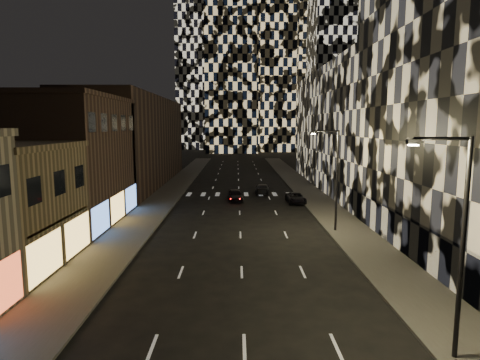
{
  "coord_description": "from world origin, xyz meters",
  "views": [
    {
      "loc": [
        -0.33,
        -5.22,
        9.55
      ],
      "look_at": [
        -0.11,
        20.76,
        6.0
      ],
      "focal_mm": 30.0,
      "sensor_mm": 36.0,
      "label": 1
    }
  ],
  "objects_px": {
    "streetlight_near": "(458,233)",
    "car_dark_midlane": "(235,195)",
    "car_dark_oncoming": "(262,189)",
    "streetlight_far": "(334,173)",
    "car_dark_rightlane": "(296,198)"
  },
  "relations": [
    {
      "from": "streetlight_near",
      "to": "car_dark_midlane",
      "type": "distance_m",
      "value": 36.36
    },
    {
      "from": "car_dark_oncoming",
      "to": "car_dark_midlane",
      "type": "bearing_deg",
      "value": 60.08
    },
    {
      "from": "streetlight_near",
      "to": "streetlight_far",
      "type": "bearing_deg",
      "value": 90.0
    },
    {
      "from": "car_dark_midlane",
      "to": "car_dark_rightlane",
      "type": "height_order",
      "value": "car_dark_midlane"
    },
    {
      "from": "streetlight_near",
      "to": "streetlight_far",
      "type": "xyz_separation_m",
      "value": [
        0.0,
        20.0,
        0.0
      ]
    },
    {
      "from": "streetlight_far",
      "to": "car_dark_oncoming",
      "type": "bearing_deg",
      "value": 103.83
    },
    {
      "from": "car_dark_oncoming",
      "to": "car_dark_rightlane",
      "type": "relative_size",
      "value": 1.04
    },
    {
      "from": "streetlight_near",
      "to": "car_dark_oncoming",
      "type": "height_order",
      "value": "streetlight_near"
    },
    {
      "from": "streetlight_far",
      "to": "car_dark_midlane",
      "type": "relative_size",
      "value": 2.04
    },
    {
      "from": "car_dark_midlane",
      "to": "streetlight_far",
      "type": "bearing_deg",
      "value": -65.21
    },
    {
      "from": "streetlight_near",
      "to": "car_dark_oncoming",
      "type": "xyz_separation_m",
      "value": [
        -5.04,
        40.48,
        -4.66
      ]
    },
    {
      "from": "car_dark_midlane",
      "to": "car_dark_rightlane",
      "type": "relative_size",
      "value": 0.96
    },
    {
      "from": "streetlight_far",
      "to": "car_dark_midlane",
      "type": "distance_m",
      "value": 17.99
    },
    {
      "from": "streetlight_near",
      "to": "car_dark_rightlane",
      "type": "distance_m",
      "value": 33.96
    },
    {
      "from": "streetlight_near",
      "to": "streetlight_far",
      "type": "height_order",
      "value": "same"
    }
  ]
}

